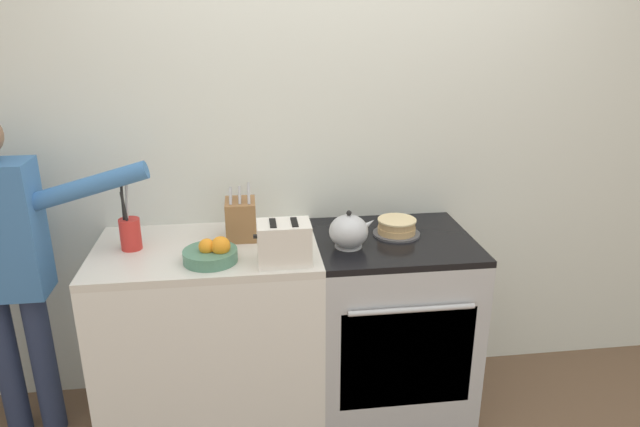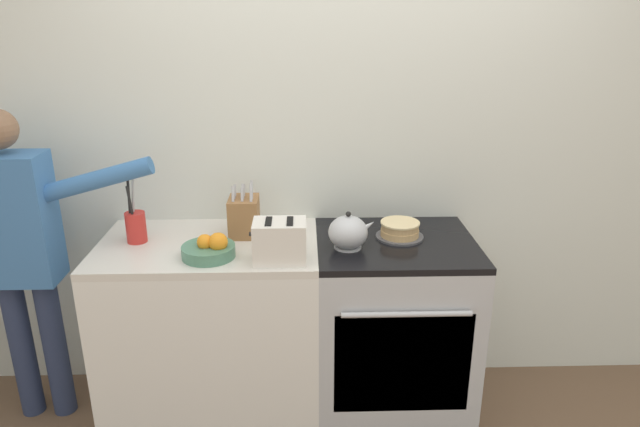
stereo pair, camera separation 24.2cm
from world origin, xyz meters
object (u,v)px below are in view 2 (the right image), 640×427
object	(u,v)px
utensil_crock	(136,226)
fruit_bowl	(210,249)
knife_block	(244,216)
person_baker	(21,245)
stove_range	(392,328)
layer_cake	(400,230)
toaster	(280,241)
tea_kettle	(348,232)

from	to	relation	value
utensil_crock	fruit_bowl	xyz separation A→B (m)	(0.36, -0.19, -0.04)
knife_block	person_baker	bearing A→B (deg)	-175.57
person_baker	stove_range	bearing A→B (deg)	2.49
layer_cake	toaster	distance (m)	0.61
layer_cake	fruit_bowl	distance (m)	0.88
tea_kettle	person_baker	xyz separation A→B (m)	(-1.51, 0.10, -0.08)
person_baker	fruit_bowl	bearing A→B (deg)	-8.17
stove_range	fruit_bowl	xyz separation A→B (m)	(-0.84, -0.16, 0.50)
tea_kettle	knife_block	size ratio (longest dim) A/B	0.80
tea_kettle	fruit_bowl	xyz separation A→B (m)	(-0.61, -0.09, -0.04)
layer_cake	tea_kettle	world-z (taller)	tea_kettle
fruit_bowl	person_baker	bearing A→B (deg)	168.54
knife_block	utensil_crock	xyz separation A→B (m)	(-0.49, -0.07, -0.01)
layer_cake	stove_range	bearing A→B (deg)	-117.01
toaster	utensil_crock	bearing A→B (deg)	160.55
layer_cake	tea_kettle	size ratio (longest dim) A/B	1.04
knife_block	utensil_crock	world-z (taller)	utensil_crock
stove_range	layer_cake	xyz separation A→B (m)	(0.02, 0.04, 0.50)
layer_cake	person_baker	xyz separation A→B (m)	(-1.76, -0.02, -0.05)
knife_block	fruit_bowl	bearing A→B (deg)	-115.70
knife_block	layer_cake	bearing A→B (deg)	-4.74
layer_cake	utensil_crock	xyz separation A→B (m)	(-1.22, -0.01, 0.04)
layer_cake	person_baker	bearing A→B (deg)	-179.40
stove_range	person_baker	xyz separation A→B (m)	(-1.73, 0.02, 0.45)
stove_range	tea_kettle	xyz separation A→B (m)	(-0.23, -0.07, 0.54)
stove_range	toaster	size ratio (longest dim) A/B	3.87
stove_range	knife_block	bearing A→B (deg)	171.74
utensil_crock	toaster	size ratio (longest dim) A/B	1.28
knife_block	toaster	world-z (taller)	knife_block
tea_kettle	utensil_crock	bearing A→B (deg)	174.02
stove_range	layer_cake	size ratio (longest dim) A/B	4.13
utensil_crock	tea_kettle	bearing A→B (deg)	-5.98
knife_block	person_baker	size ratio (longest dim) A/B	0.17
knife_block	fruit_bowl	world-z (taller)	knife_block
layer_cake	toaster	bearing A→B (deg)	-155.70
utensil_crock	fruit_bowl	distance (m)	0.41
stove_range	utensil_crock	size ratio (longest dim) A/B	3.02
tea_kettle	toaster	xyz separation A→B (m)	(-0.30, -0.13, 0.02)
layer_cake	person_baker	distance (m)	1.76
tea_kettle	toaster	size ratio (longest dim) A/B	0.90
toaster	person_baker	xyz separation A→B (m)	(-1.20, 0.23, -0.10)
knife_block	tea_kettle	bearing A→B (deg)	-20.03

